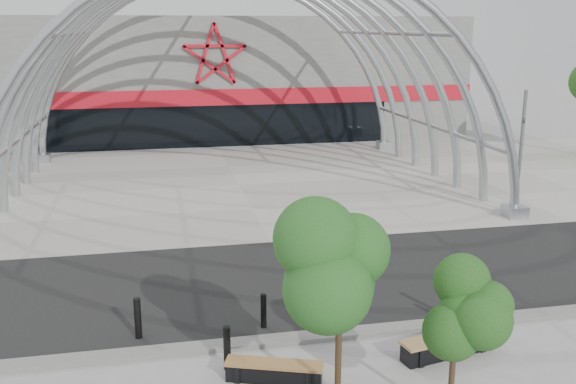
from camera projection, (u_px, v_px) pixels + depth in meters
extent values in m
plane|color=gray|center=(321.00, 333.00, 15.86)|extent=(140.00, 140.00, 0.00)
cube|color=black|center=(291.00, 280.00, 19.17)|extent=(140.00, 7.00, 0.02)
cube|color=#A39E92|center=(239.00, 185.00, 30.54)|extent=(60.00, 17.00, 0.04)
cube|color=slate|center=(323.00, 336.00, 15.60)|extent=(60.00, 0.50, 0.12)
cube|color=slate|center=(206.00, 74.00, 46.61)|extent=(34.00, 15.00, 8.00)
cube|color=black|center=(217.00, 126.00, 40.23)|extent=(22.00, 0.25, 2.60)
cube|color=red|center=(216.00, 97.00, 39.77)|extent=(34.00, 0.30, 1.00)
torus|color=#9FA5A9|center=(266.00, 234.00, 23.44)|extent=(20.36, 0.36, 20.36)
torus|color=#9FA5A9|center=(255.00, 215.00, 25.81)|extent=(20.36, 0.36, 20.36)
torus|color=#9FA5A9|center=(246.00, 199.00, 28.18)|extent=(20.36, 0.36, 20.36)
torus|color=#9FA5A9|center=(239.00, 186.00, 30.55)|extent=(20.36, 0.36, 20.36)
torus|color=#9FA5A9|center=(233.00, 174.00, 32.92)|extent=(20.36, 0.36, 20.36)
torus|color=#9FA5A9|center=(227.00, 164.00, 35.29)|extent=(20.36, 0.36, 20.36)
torus|color=#9FA5A9|center=(222.00, 156.00, 37.66)|extent=(20.36, 0.36, 20.36)
cylinder|color=#9FA5A9|center=(431.00, 126.00, 31.80)|extent=(0.20, 15.00, 0.20)
cylinder|color=#9FA5A9|center=(385.00, 33.00, 30.17)|extent=(0.20, 15.00, 0.20)
cylinder|color=#9FA5A9|center=(72.00, 33.00, 27.39)|extent=(0.20, 15.00, 0.20)
cylinder|color=#9FA5A9|center=(18.00, 139.00, 28.00)|extent=(0.20, 15.00, 0.20)
cube|color=#9FA5A9|center=(43.00, 158.00, 35.63)|extent=(0.80, 0.80, 0.50)
cube|color=#9FA5A9|center=(515.00, 212.00, 25.35)|extent=(0.80, 0.80, 0.50)
cube|color=#9FA5A9|center=(384.00, 145.00, 39.57)|extent=(0.80, 0.80, 0.50)
cylinder|color=slate|center=(520.00, 154.00, 25.32)|extent=(0.14, 0.14, 4.98)
imported|color=black|center=(523.00, 126.00, 25.05)|extent=(0.31, 0.70, 0.14)
cylinder|color=#2E2312|center=(338.00, 363.00, 12.42)|extent=(0.13, 0.13, 2.05)
ellipsoid|color=#1A4E20|center=(340.00, 273.00, 11.96)|extent=(1.76, 1.76, 2.24)
cylinder|color=#342517|center=(452.00, 380.00, 12.11)|extent=(0.12, 0.12, 1.76)
ellipsoid|color=#173D16|center=(457.00, 301.00, 11.71)|extent=(1.46, 1.46, 1.92)
cube|color=black|center=(274.00, 374.00, 13.67)|extent=(2.05, 1.06, 0.35)
cube|color=black|center=(239.00, 370.00, 13.77)|extent=(0.27, 0.46, 0.41)
cube|color=black|center=(310.00, 375.00, 13.56)|extent=(0.27, 0.46, 0.41)
cube|color=brown|center=(274.00, 364.00, 13.62)|extent=(2.12, 1.14, 0.06)
cube|color=black|center=(447.00, 347.00, 14.75)|extent=(2.33, 0.90, 0.39)
cube|color=black|center=(416.00, 353.00, 14.41)|extent=(0.24, 0.52, 0.46)
cube|color=black|center=(477.00, 339.00, 15.08)|extent=(0.24, 0.52, 0.46)
cube|color=#9F7449|center=(448.00, 337.00, 14.69)|extent=(2.41, 0.99, 0.07)
cylinder|color=black|center=(138.00, 319.00, 15.47)|extent=(0.17, 0.17, 1.05)
cylinder|color=black|center=(227.00, 348.00, 14.09)|extent=(0.16, 0.16, 1.01)
cylinder|color=black|center=(264.00, 311.00, 16.03)|extent=(0.15, 0.15, 0.91)
cylinder|color=black|center=(466.00, 313.00, 15.88)|extent=(0.15, 0.15, 0.93)
cylinder|color=black|center=(451.00, 301.00, 16.55)|extent=(0.16, 0.16, 0.98)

